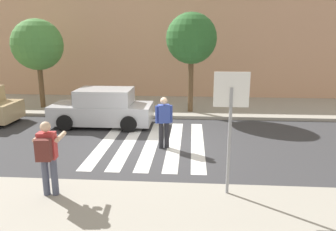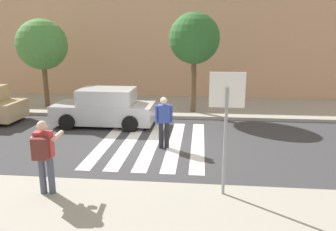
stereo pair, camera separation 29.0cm
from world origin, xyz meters
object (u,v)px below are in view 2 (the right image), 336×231
at_px(stop_sign, 227,107).
at_px(street_tree_center, 194,39).
at_px(photographer_with_backpack, 44,151).
at_px(parked_car_silver, 105,108).
at_px(street_tree_west, 42,45).
at_px(pedestrian_crossing, 164,120).

relative_size(stop_sign, street_tree_center, 0.61).
xyz_separation_m(photographer_with_backpack, parked_car_silver, (-0.49, 6.35, -0.44)).
bearing_deg(stop_sign, street_tree_west, 134.04).
height_order(photographer_with_backpack, parked_car_silver, photographer_with_backpack).
bearing_deg(street_tree_west, stop_sign, -45.96).
xyz_separation_m(stop_sign, street_tree_center, (-0.91, 8.21, 1.33)).
distance_m(parked_car_silver, street_tree_center, 5.08).
bearing_deg(street_tree_west, pedestrian_crossing, -38.60).
xyz_separation_m(pedestrian_crossing, street_tree_west, (-6.55, 5.23, 2.23)).
bearing_deg(stop_sign, photographer_with_backpack, -174.06).
distance_m(stop_sign, street_tree_center, 8.36).
bearing_deg(stop_sign, pedestrian_crossing, 117.55).
bearing_deg(street_tree_center, photographer_with_backpack, -109.77).
bearing_deg(photographer_with_backpack, parked_car_silver, 94.42).
relative_size(parked_car_silver, street_tree_west, 0.95).
distance_m(stop_sign, photographer_with_backpack, 4.16).
bearing_deg(pedestrian_crossing, parked_car_silver, 136.81).
xyz_separation_m(stop_sign, parked_car_silver, (-4.50, 5.93, -1.45)).
height_order(pedestrian_crossing, parked_car_silver, pedestrian_crossing).
bearing_deg(pedestrian_crossing, street_tree_center, 80.19).
bearing_deg(street_tree_center, stop_sign, -83.68).
bearing_deg(parked_car_silver, pedestrian_crossing, -43.19).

